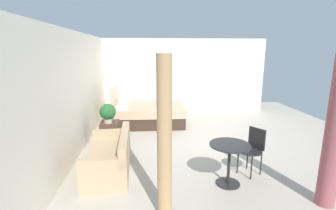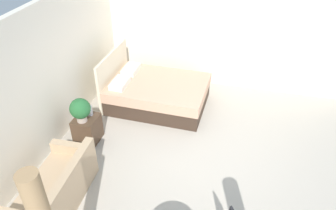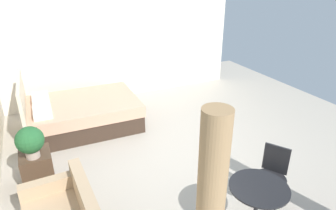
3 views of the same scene
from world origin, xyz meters
The scene contains 8 objects.
ground_plane centered at (0.00, 0.00, -0.01)m, with size 9.04×8.93×0.02m, color #B2A899.
wall_right centered at (3.02, 0.00, 1.35)m, with size 0.12×5.93×2.70m, color silver.
bed centered at (1.67, 1.40, 0.32)m, with size 1.61×2.23×1.19m.
nightstand centered at (0.10, 2.34, 0.27)m, with size 0.48×0.44×0.55m.
potted_plant centered at (0.00, 2.35, 0.82)m, with size 0.39×0.39×0.48m.
vase centered at (0.22, 2.29, 0.65)m, with size 0.11×0.11×0.20m.
balcony_table centered at (-2.09, 0.01, 0.52)m, with size 0.70×0.70×0.74m.
cafe_chair_near_window centered at (-1.72, -0.57, 0.53)m, with size 0.59×0.59×0.87m.
Camera 3 is at (-4.10, 2.13, 3.01)m, focal length 31.73 mm.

